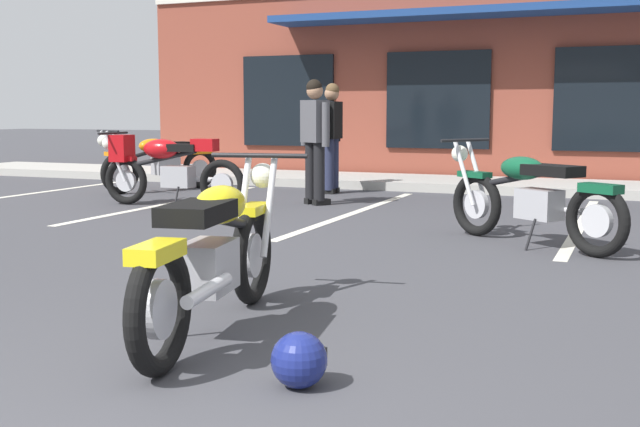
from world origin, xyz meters
TOP-DOWN VIEW (x-y plane):
  - ground_plane at (0.00, 3.59)m, footprint 80.00×80.00m
  - sidewalk_kerb at (0.00, 11.05)m, footprint 22.00×1.80m
  - brick_storefront_building at (0.00, 15.02)m, footprint 14.50×6.89m
  - painted_stall_lines at (-0.00, 7.45)m, footprint 13.53×4.80m
  - motorcycle_foreground_classic at (-0.27, 2.09)m, footprint 0.77×2.10m
  - motorcycle_red_sportbike at (-5.10, 8.79)m, footprint 1.19×1.96m
  - motorcycle_black_cruiser at (0.99, 5.78)m, footprint 1.83×1.41m
  - motorcycle_silver_naked at (-3.89, 7.11)m, footprint 2.11×0.66m
  - person_in_black_shirt at (-2.13, 8.03)m, footprint 0.56×0.42m
  - person_in_shorts_foreground at (-2.46, 9.48)m, footprint 0.28×0.60m
  - helmet_on_pavement at (0.54, 1.45)m, footprint 0.26×0.26m

SIDE VIEW (x-z plane):
  - ground_plane at x=0.00m, z-range 0.00..0.00m
  - painted_stall_lines at x=0.00m, z-range 0.00..0.01m
  - sidewalk_kerb at x=0.00m, z-range 0.00..0.14m
  - helmet_on_pavement at x=0.54m, z-range 0.00..0.26m
  - motorcycle_foreground_classic at x=-0.27m, z-range -0.03..0.95m
  - motorcycle_red_sportbike at x=-5.10m, z-range -0.03..0.95m
  - motorcycle_black_cruiser at x=0.99m, z-range -0.03..0.95m
  - motorcycle_silver_naked at x=-3.89m, z-range 0.04..1.02m
  - person_in_black_shirt at x=-2.13m, z-range 0.11..1.79m
  - person_in_shorts_foreground at x=-2.46m, z-range 0.11..1.79m
  - brick_storefront_building at x=0.00m, z-range 0.00..3.68m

